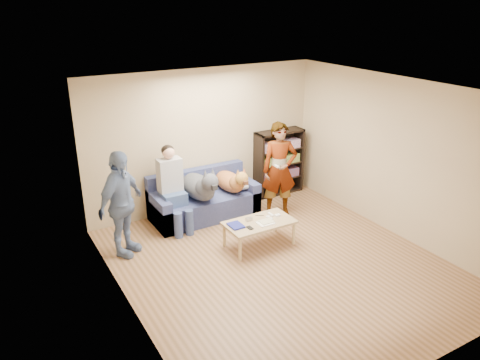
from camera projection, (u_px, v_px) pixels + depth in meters
ground at (280, 264)px, 7.00m from camera, size 5.00×5.00×0.00m
ceiling at (287, 91)px, 6.06m from camera, size 5.00×5.00×0.00m
wall_back at (204, 140)px, 8.54m from camera, size 4.50×0.00×4.50m
wall_front at (432, 267)px, 4.52m from camera, size 4.50×0.00×4.50m
wall_left at (126, 219)px, 5.48m from camera, size 0.00×5.00×5.00m
wall_right at (397, 158)px, 7.58m from camera, size 0.00×5.00×5.00m
blanket at (243, 184)px, 8.64m from camera, size 0.46×0.39×0.16m
person_standing_right at (279, 170)px, 8.35m from camera, size 0.74×0.62×1.72m
person_standing_left at (121, 204)px, 7.01m from camera, size 1.02×0.92×1.67m
held_controller at (277, 166)px, 8.03m from camera, size 0.04×0.12×0.03m
notebook_blue at (236, 225)px, 7.24m from camera, size 0.20×0.26×0.03m
papers at (265, 223)px, 7.33m from camera, size 0.26×0.20×0.02m
magazine at (266, 221)px, 7.36m from camera, size 0.22×0.17×0.01m
camera_silver at (249, 219)px, 7.42m from camera, size 0.11×0.06×0.05m
controller_a at (271, 215)px, 7.60m from camera, size 0.04×0.13×0.03m
controller_b at (277, 215)px, 7.57m from camera, size 0.09×0.06×0.03m
headphone_cup_a at (271, 219)px, 7.47m from camera, size 0.07×0.07×0.02m
headphone_cup_b at (268, 217)px, 7.53m from camera, size 0.07×0.07×0.02m
pen_orange at (264, 226)px, 7.25m from camera, size 0.13×0.06×0.01m
pen_black at (260, 215)px, 7.59m from camera, size 0.13×0.08×0.01m
wallet at (250, 228)px, 7.18m from camera, size 0.07×0.12×0.02m
sofa at (203, 201)px, 8.47m from camera, size 1.90×0.85×0.82m
person_seated at (172, 185)px, 7.90m from camera, size 0.40×0.73×1.47m
dog_gray at (200, 186)px, 8.12m from camera, size 0.47×1.28×0.68m
dog_tan at (232, 181)px, 8.47m from camera, size 0.38×1.15×0.56m
coffee_table at (259, 224)px, 7.41m from camera, size 1.10×0.60×0.42m
bookshelf at (278, 161)px, 9.36m from camera, size 1.00×0.34×1.30m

